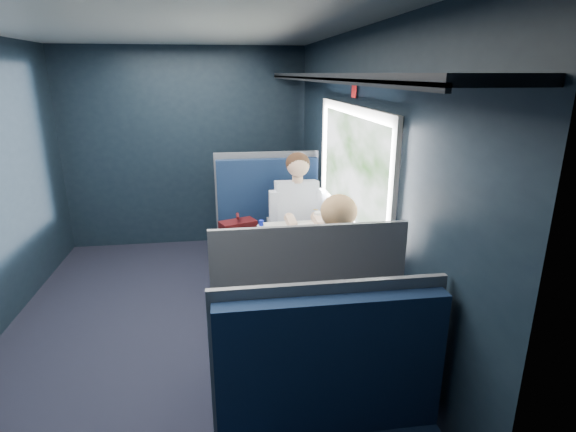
{
  "coord_description": "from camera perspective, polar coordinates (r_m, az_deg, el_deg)",
  "views": [
    {
      "loc": [
        0.43,
        -3.26,
        2.0
      ],
      "look_at": [
        0.9,
        0.0,
        0.95
      ],
      "focal_mm": 28.0,
      "sensor_mm": 36.0,
      "label": 1
    }
  ],
  "objects": [
    {
      "name": "ground",
      "position": [
        3.85,
        -13.81,
        -14.28
      ],
      "size": [
        2.8,
        4.2,
        0.01
      ],
      "primitive_type": "cube",
      "color": "black"
    },
    {
      "name": "room_shell",
      "position": [
        3.32,
        -15.28,
        8.03
      ],
      "size": [
        3.0,
        4.4,
        2.4
      ],
      "color": "black",
      "rests_on": "ground"
    },
    {
      "name": "table",
      "position": [
        3.57,
        2.11,
        -4.29
      ],
      "size": [
        0.62,
        1.0,
        0.74
      ],
      "color": "#54565E",
      "rests_on": "ground"
    },
    {
      "name": "seat_bay_near",
      "position": [
        4.44,
        -2.42,
        -3.17
      ],
      "size": [
        1.04,
        0.62,
        1.26
      ],
      "color": "#0B1833",
      "rests_on": "ground"
    },
    {
      "name": "seat_bay_far",
      "position": [
        2.89,
        1.57,
        -15.55
      ],
      "size": [
        1.04,
        0.62,
        1.26
      ],
      "color": "#0B1833",
      "rests_on": "ground"
    },
    {
      "name": "seat_row_front",
      "position": [
        5.32,
        -3.32,
        0.24
      ],
      "size": [
        1.04,
        0.51,
        1.16
      ],
      "color": "#0B1833",
      "rests_on": "ground"
    },
    {
      "name": "man",
      "position": [
        4.21,
        1.33,
        -0.03
      ],
      "size": [
        0.53,
        0.56,
        1.32
      ],
      "color": "black",
      "rests_on": "ground"
    },
    {
      "name": "woman",
      "position": [
        2.93,
        5.93,
        -8.15
      ],
      "size": [
        0.53,
        0.56,
        1.32
      ],
      "color": "black",
      "rests_on": "ground"
    },
    {
      "name": "papers",
      "position": [
        3.51,
        1.82,
        -3.32
      ],
      "size": [
        0.74,
        0.95,
        0.01
      ],
      "primitive_type": "cube",
      "rotation": [
        0.0,
        0.0,
        0.19
      ],
      "color": "white",
      "rests_on": "table"
    },
    {
      "name": "laptop",
      "position": [
        3.65,
        6.81,
        -1.45
      ],
      "size": [
        0.32,
        0.39,
        0.26
      ],
      "color": "silver",
      "rests_on": "table"
    },
    {
      "name": "bottle_small",
      "position": [
        3.84,
        5.76,
        -0.05
      ],
      "size": [
        0.06,
        0.06,
        0.22
      ],
      "color": "silver",
      "rests_on": "table"
    },
    {
      "name": "cup",
      "position": [
        3.97,
        3.84,
        -0.14
      ],
      "size": [
        0.07,
        0.07,
        0.09
      ],
      "primitive_type": "cylinder",
      "color": "white",
      "rests_on": "table"
    }
  ]
}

